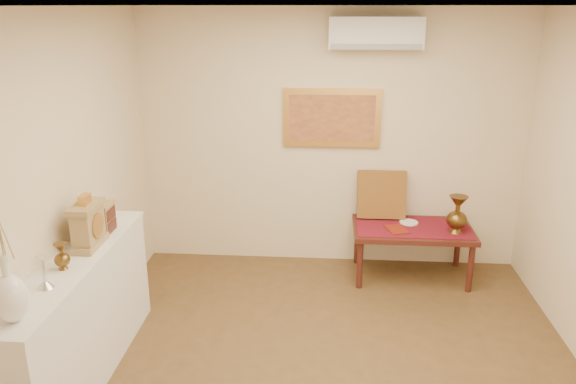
# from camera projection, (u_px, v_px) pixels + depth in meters

# --- Properties ---
(ceiling) EXTENTS (4.50, 4.50, 0.00)m
(ceiling) POSITION_uv_depth(u_px,v_px,m) (337.00, 6.00, 3.31)
(ceiling) COLOR silver
(ceiling) RESTS_ON ground
(wall_back) EXTENTS (4.00, 0.02, 2.70)m
(wall_back) POSITION_uv_depth(u_px,v_px,m) (331.00, 141.00, 5.87)
(wall_back) COLOR beige
(wall_back) RESTS_ON ground
(wall_left) EXTENTS (0.02, 4.50, 2.70)m
(wall_left) POSITION_uv_depth(u_px,v_px,m) (42.00, 211.00, 3.88)
(wall_left) COLOR beige
(wall_left) RESTS_ON ground
(white_vase) EXTENTS (0.20, 0.20, 1.06)m
(white_vase) POSITION_uv_depth(u_px,v_px,m) (0.00, 236.00, 3.06)
(white_vase) COLOR white
(white_vase) RESTS_ON display_ledge
(candlestick) EXTENTS (0.11, 0.11, 0.23)m
(candlestick) POSITION_uv_depth(u_px,v_px,m) (43.00, 272.00, 3.57)
(candlestick) COLOR silver
(candlestick) RESTS_ON display_ledge
(brass_urn_small) EXTENTS (0.11, 0.11, 0.24)m
(brass_urn_small) POSITION_uv_depth(u_px,v_px,m) (61.00, 253.00, 3.82)
(brass_urn_small) COLOR brown
(brass_urn_small) RESTS_ON display_ledge
(table_cloth) EXTENTS (1.14, 0.59, 0.01)m
(table_cloth) POSITION_uv_depth(u_px,v_px,m) (413.00, 227.00, 5.71)
(table_cloth) COLOR maroon
(table_cloth) RESTS_ON low_table
(brass_urn_tall) EXTENTS (0.20, 0.20, 0.46)m
(brass_urn_tall) POSITION_uv_depth(u_px,v_px,m) (458.00, 210.00, 5.50)
(brass_urn_tall) COLOR brown
(brass_urn_tall) RESTS_ON table_cloth
(plate) EXTENTS (0.19, 0.19, 0.01)m
(plate) POSITION_uv_depth(u_px,v_px,m) (409.00, 222.00, 5.81)
(plate) COLOR white
(plate) RESTS_ON table_cloth
(menu) EXTENTS (0.25, 0.29, 0.01)m
(menu) POSITION_uv_depth(u_px,v_px,m) (397.00, 229.00, 5.63)
(menu) COLOR maroon
(menu) RESTS_ON table_cloth
(cushion) EXTENTS (0.50, 0.20, 0.51)m
(cushion) POSITION_uv_depth(u_px,v_px,m) (381.00, 195.00, 5.90)
(cushion) COLOR #5E2312
(cushion) RESTS_ON table_cloth
(display_ledge) EXTENTS (0.37, 2.02, 0.98)m
(display_ledge) POSITION_uv_depth(u_px,v_px,m) (81.00, 320.00, 4.14)
(display_ledge) COLOR silver
(display_ledge) RESTS_ON floor
(mantel_clock) EXTENTS (0.17, 0.36, 0.41)m
(mantel_clock) POSITION_uv_depth(u_px,v_px,m) (88.00, 225.00, 4.16)
(mantel_clock) COLOR #A28553
(mantel_clock) RESTS_ON display_ledge
(wooden_chest) EXTENTS (0.16, 0.21, 0.24)m
(wooden_chest) POSITION_uv_depth(u_px,v_px,m) (102.00, 218.00, 4.44)
(wooden_chest) COLOR #A28553
(wooden_chest) RESTS_ON display_ledge
(low_table) EXTENTS (1.20, 0.70, 0.55)m
(low_table) POSITION_uv_depth(u_px,v_px,m) (412.00, 233.00, 5.74)
(low_table) COLOR #481B15
(low_table) RESTS_ON floor
(painting) EXTENTS (1.00, 0.06, 0.60)m
(painting) POSITION_uv_depth(u_px,v_px,m) (332.00, 118.00, 5.77)
(painting) COLOR gold
(painting) RESTS_ON wall_back
(ac_unit) EXTENTS (0.90, 0.25, 0.30)m
(ac_unit) POSITION_uv_depth(u_px,v_px,m) (376.00, 33.00, 5.37)
(ac_unit) COLOR silver
(ac_unit) RESTS_ON wall_back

